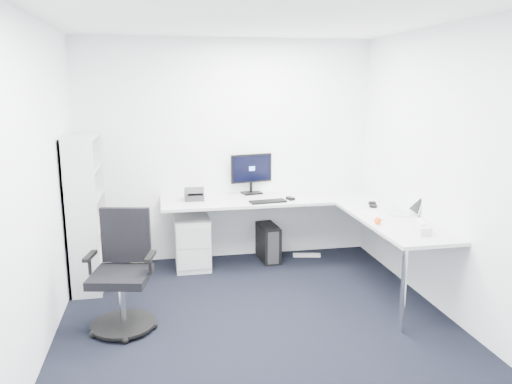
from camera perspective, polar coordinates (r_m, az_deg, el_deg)
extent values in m
plane|color=black|center=(4.59, 0.69, -15.81)|extent=(4.20, 4.20, 0.00)
plane|color=white|center=(4.09, 0.79, 19.83)|extent=(4.20, 4.20, 0.00)
cube|color=white|center=(6.18, -3.23, 4.70)|extent=(3.60, 0.02, 2.70)
cube|color=white|center=(2.20, 12.07, -9.69)|extent=(3.60, 0.02, 2.70)
cube|color=white|center=(4.17, -24.29, -0.07)|extent=(0.02, 4.20, 2.70)
cube|color=white|center=(4.83, 22.16, 1.67)|extent=(0.02, 4.20, 2.70)
cube|color=#BBBDBD|center=(6.02, -7.26, -5.76)|extent=(0.40, 0.50, 0.62)
cube|color=black|center=(6.25, 1.40, -5.78)|extent=(0.24, 0.48, 0.45)
cube|color=beige|center=(6.15, -13.00, -6.82)|extent=(0.23, 0.41, 0.37)
cube|color=silver|center=(6.45, 5.82, -7.19)|extent=(0.35, 0.13, 0.04)
cube|color=black|center=(5.80, 1.37, -1.09)|extent=(0.44, 0.20, 0.02)
cube|color=black|center=(5.93, 3.96, -0.75)|extent=(0.10, 0.12, 0.03)
cube|color=silver|center=(5.37, 12.72, -2.52)|extent=(0.15, 0.43, 0.01)
sphere|color=#FC5E16|center=(5.04, 13.74, -3.20)|extent=(0.07, 0.07, 0.07)
cube|color=silver|center=(4.85, 18.30, -4.06)|extent=(0.11, 0.22, 0.07)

